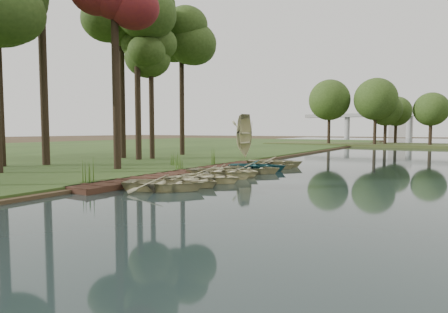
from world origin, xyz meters
The scene contains 24 objects.
ground centered at (0.00, 0.00, 0.00)m, with size 300.00×300.00×0.00m, color #3D2F1D.
boardwalk centered at (-1.60, 0.00, 0.15)m, with size 1.60×16.00×0.30m, color #361F14.
peninsula centered at (8.00, 50.00, 0.23)m, with size 50.00×14.00×0.45m, color #3D4820.
far_trees centered at (4.67, 50.00, 6.43)m, with size 45.60×5.60×8.80m.
building_b centered at (-5.00, 145.00, 6.00)m, with size 8.00×8.00×12.00m, color #A5A5A0.
rowboat_0 centered at (0.95, -5.32, 0.42)m, with size 2.57×3.60×0.75m, color #C6BF90.
rowboat_1 centered at (1.15, -3.59, 0.38)m, with size 2.30×3.22×0.67m, color #C6BF90.
rowboat_2 centered at (1.27, -2.15, 0.38)m, with size 2.31×3.23×0.67m, color #C6BF90.
rowboat_3 centered at (0.75, -0.37, 0.46)m, with size 2.80×3.92×0.81m, color #C6BF90.
rowboat_4 centered at (0.94, 0.86, 0.41)m, with size 2.47×3.45×0.72m, color #C6BF90.
rowboat_5 centered at (1.26, 2.51, 0.41)m, with size 2.46×3.45×0.71m, color #C6BF90.
rowboat_6 centered at (0.98, 3.86, 0.43)m, with size 2.64×3.69×0.76m, color #2C757C.
rowboat_7 centered at (1.18, 5.92, 0.36)m, with size 2.14×2.99×0.62m, color #C6BF90.
rowboat_8 centered at (0.83, 7.05, 0.46)m, with size 2.83×3.96×0.82m, color #C6BF90.
stored_rowboat centered at (-3.71, 10.94, 0.69)m, with size 2.70×3.78×0.78m, color #C6BF90.
tree_2 centered at (-5.96, -1.58, 10.43)m, with size 3.64×3.64×11.92m.
tree_3 centered at (-12.48, 5.16, 12.23)m, with size 4.86×4.86×14.16m.
tree_4 centered at (-9.88, 5.93, 9.03)m, with size 3.75×3.75×10.48m.
tree_5 centered at (-10.15, 4.61, 12.16)m, with size 5.08×5.08×14.16m.
tree_6 centered at (-10.78, 11.26, 11.37)m, with size 4.66×4.66×13.20m.
reeds_0 centered at (-2.60, -6.56, 0.83)m, with size 0.60×0.60×1.06m, color #3F661E.
reeds_1 centered at (-2.60, 0.32, 0.76)m, with size 0.60×0.60×0.92m, color #3F661E.
reeds_2 centered at (-4.50, 2.03, 0.73)m, with size 0.60×0.60×0.86m, color #3F661E.
reeds_3 centered at (-2.60, 4.16, 0.86)m, with size 0.60×0.60×1.12m, color #3F661E.
Camera 1 is at (11.59, -17.91, 2.67)m, focal length 30.00 mm.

